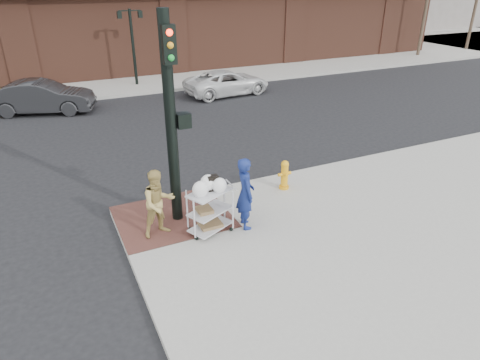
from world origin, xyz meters
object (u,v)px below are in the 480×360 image
lamp_post (132,39)px  utility_cart (210,207)px  minivan_white (227,83)px  fire_hydrant (285,174)px  traffic_signal_pole (172,117)px  sedan_dark (42,97)px  woman_blue (245,193)px  pedestrian_tan (159,203)px

lamp_post → utility_cart: (-1.97, -16.13, -1.82)m
minivan_white → fire_hydrant: 11.57m
traffic_signal_pole → sedan_dark: (-2.56, 11.97, -2.09)m
woman_blue → sedan_dark: size_ratio=0.40×
pedestrian_tan → utility_cart: (1.11, -0.39, -0.18)m
woman_blue → sedan_dark: (-3.93, 13.02, -0.31)m
woman_blue → pedestrian_tan: 2.05m
lamp_post → utility_cart: lamp_post is taller
woman_blue → utility_cart: 0.91m
utility_cart → sedan_dark: bearing=103.4°
fire_hydrant → utility_cart: bearing=-156.4°
lamp_post → pedestrian_tan: 16.12m
lamp_post → woman_blue: size_ratio=2.22×
sedan_dark → utility_cart: 13.23m
pedestrian_tan → sedan_dark: (-1.96, 12.48, -0.23)m
sedan_dark → utility_cart: size_ratio=3.15×
traffic_signal_pole → fire_hydrant: bearing=5.5°
fire_hydrant → lamp_post: bearing=93.1°
sedan_dark → utility_cart: utility_cart is taller
woman_blue → pedestrian_tan: size_ratio=1.09×
pedestrian_tan → minivan_white: bearing=49.5°
minivan_white → fire_hydrant: (-3.13, -11.14, -0.04)m
minivan_white → utility_cart: bearing=149.1°
utility_cart → fire_hydrant: size_ratio=1.65×
pedestrian_tan → sedan_dark: bearing=88.8°
woman_blue → utility_cart: woman_blue is taller
utility_cart → minivan_white: bearing=64.4°
lamp_post → woman_blue: lamp_post is taller
utility_cart → woman_blue: bearing=-10.0°
sedan_dark → woman_blue: bearing=-145.0°
pedestrian_tan → traffic_signal_pole: bearing=30.0°
sedan_dark → minivan_white: 9.00m
woman_blue → fire_hydrant: size_ratio=2.08×
lamp_post → minivan_white: bearing=-43.7°
traffic_signal_pole → utility_cart: traffic_signal_pole is taller
fire_hydrant → minivan_white: bearing=74.3°
lamp_post → sedan_dark: (-5.04, -3.26, -1.87)m
woman_blue → pedestrian_tan: bearing=84.6°
traffic_signal_pole → sedan_dark: size_ratio=1.11×
woman_blue → lamp_post: bearing=6.1°
sedan_dark → minivan_white: (8.99, -0.51, -0.11)m
lamp_post → fire_hydrant: bearing=-86.9°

